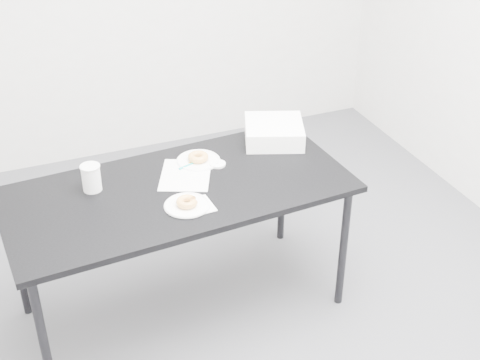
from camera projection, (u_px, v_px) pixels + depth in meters
name	position (u px, v px, depth m)	size (l,w,h in m)	color
floor	(220.00, 310.00, 3.69)	(4.00, 4.00, 0.00)	#4F4F54
table	(179.00, 198.00, 3.34)	(1.76, 0.92, 0.78)	black
scorecard	(185.00, 175.00, 3.41)	(0.25, 0.31, 0.00)	white
logo_patch	(193.00, 163.00, 3.50)	(0.05, 0.05, 0.00)	green
pen	(190.00, 164.00, 3.49)	(0.01, 0.01, 0.15)	#0E9C99
napkin	(197.00, 206.00, 3.16)	(0.15, 0.15, 0.00)	white
plate_near	(187.00, 205.00, 3.16)	(0.22, 0.22, 0.01)	white
donut_near	(187.00, 202.00, 3.15)	(0.10, 0.10, 0.03)	#CD7B41
plate_far	(198.00, 160.00, 3.53)	(0.23, 0.23, 0.01)	white
donut_far	(198.00, 157.00, 3.52)	(0.11, 0.11, 0.04)	#CD7B41
coffee_cup	(91.00, 178.00, 3.25)	(0.09, 0.09, 0.14)	white
cup_lid	(218.00, 164.00, 3.49)	(0.08, 0.08, 0.01)	white
bakery_box	(274.00, 132.00, 3.70)	(0.32, 0.32, 0.11)	white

